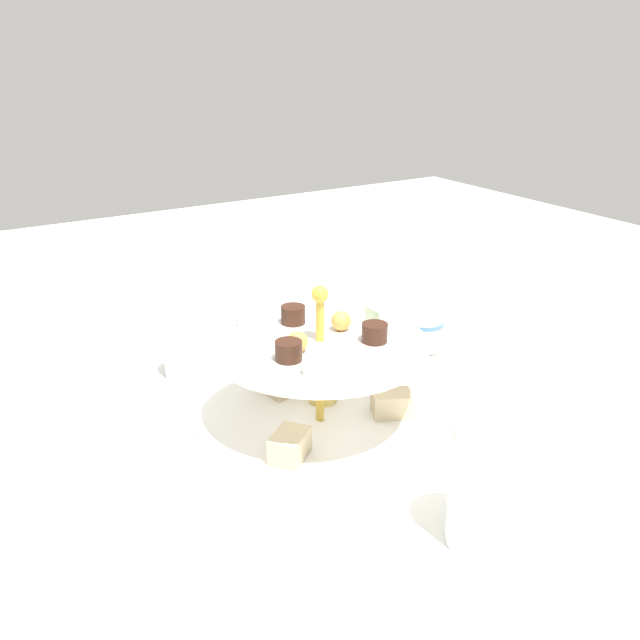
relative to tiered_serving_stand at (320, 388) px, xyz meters
name	(u,v)px	position (x,y,z in m)	size (l,w,h in m)	color
ground_plane	(320,427)	(0.00, 0.00, -0.05)	(2.40, 2.40, 0.00)	white
tiered_serving_stand	(320,388)	(0.00, 0.00, 0.00)	(0.31, 0.31, 0.18)	white
water_glass_tall_right	(487,483)	(-0.26, -0.02, 0.01)	(0.07, 0.07, 0.13)	silver
water_glass_short_left	(332,321)	(0.21, -0.15, -0.02)	(0.06, 0.06, 0.07)	silver
teacup_with_saucer	(423,336)	(0.11, -0.25, -0.03)	(0.09, 0.09, 0.05)	white
butter_knife_left	(89,548)	(-0.08, 0.30, -0.05)	(0.17, 0.01, 0.00)	silver
butter_knife_right	(556,406)	(-0.12, -0.28, -0.05)	(0.17, 0.01, 0.00)	silver
water_glass_mid_back	(186,349)	(0.21, 0.09, -0.01)	(0.06, 0.06, 0.08)	silver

